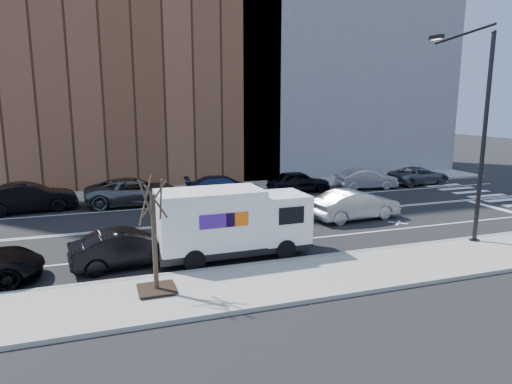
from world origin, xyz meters
TOP-DOWN VIEW (x-y plane):
  - ground at (0.00, 0.00)m, footprint 120.00×120.00m
  - sidewalk_near at (0.00, -8.80)m, footprint 44.00×3.60m
  - sidewalk_far at (0.00, 8.80)m, footprint 44.00×3.60m
  - curb_near at (0.00, -7.00)m, footprint 44.00×0.25m
  - curb_far at (0.00, 7.00)m, footprint 44.00×0.25m
  - crosswalk at (16.00, 0.00)m, footprint 3.00×14.00m
  - road_markings at (0.00, 0.00)m, footprint 40.00×8.60m
  - bldg_brick at (-8.00, 15.60)m, footprint 26.00×10.00m
  - bldg_concrete at (12.00, 15.60)m, footprint 20.00×10.00m
  - streetlight at (7.00, -6.91)m, footprint 0.44×4.02m
  - street_tree at (-7.00, -8.40)m, footprint 1.20×1.20m
  - fedex_van at (-3.64, -5.60)m, footprint 6.21×2.28m
  - far_parked_b at (-12.39, 5.66)m, footprint 5.25×2.37m
  - far_parked_c at (-6.54, 5.67)m, footprint 5.94×2.85m
  - far_parked_d at (-0.93, 5.65)m, footprint 5.31×2.66m
  - far_parked_e at (4.57, 6.08)m, footprint 4.51×2.10m
  - far_parked_f at (9.72, 5.57)m, footprint 4.51×1.96m
  - far_parked_g at (14.61, 5.98)m, footprint 4.91×2.48m
  - driving_sedan at (4.25, -1.91)m, footprint 5.02×2.19m
  - near_parked_rear_a at (-7.63, -5.32)m, footprint 4.47×2.03m

SIDE VIEW (x-z plane):
  - ground at x=0.00m, z-range 0.00..0.00m
  - crosswalk at x=16.00m, z-range 0.00..0.01m
  - road_markings at x=0.00m, z-range 0.00..0.01m
  - sidewalk_near at x=0.00m, z-range 0.00..0.15m
  - sidewalk_far at x=0.00m, z-range 0.00..0.15m
  - curb_near at x=0.00m, z-range 0.00..0.17m
  - curb_far at x=0.00m, z-range 0.00..0.17m
  - far_parked_g at x=14.61m, z-range 0.00..1.33m
  - near_parked_rear_a at x=-7.63m, z-range 0.00..1.42m
  - far_parked_f at x=9.72m, z-range 0.00..1.44m
  - far_parked_d at x=-0.93m, z-range 0.00..1.48m
  - far_parked_e at x=4.57m, z-range 0.00..1.49m
  - driving_sedan at x=4.25m, z-range 0.00..1.60m
  - far_parked_c at x=-6.54m, z-range 0.00..1.63m
  - far_parked_b at x=-12.39m, z-range 0.00..1.67m
  - street_tree at x=-7.00m, z-range -0.42..3.33m
  - fedex_van at x=-3.64m, z-range 0.07..2.89m
  - streetlight at x=7.00m, z-range 0.41..9.75m
  - bldg_brick at x=-8.00m, z-range 0.00..22.00m
  - bldg_concrete at x=12.00m, z-range 0.00..26.00m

